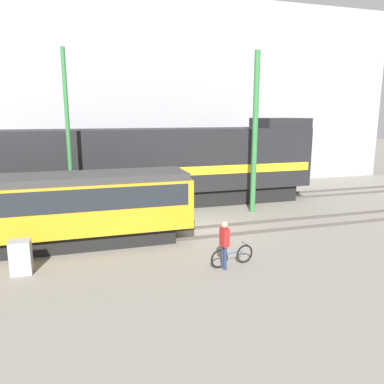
{
  "coord_description": "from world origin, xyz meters",
  "views": [
    {
      "loc": [
        -5.52,
        -16.76,
        5.47
      ],
      "look_at": [
        -0.41,
        0.14,
        1.8
      ],
      "focal_mm": 35.0,
      "sensor_mm": 36.0,
      "label": 1
    }
  ],
  "objects_px": {
    "utility_pole_center": "(255,134)",
    "signal_box": "(21,257)",
    "bicycle": "(232,256)",
    "utility_pole_left": "(69,141)",
    "person": "(224,240)",
    "freight_locomotive": "(152,166)",
    "streetcar": "(39,208)"
  },
  "relations": [
    {
      "from": "utility_pole_center",
      "to": "signal_box",
      "type": "bearing_deg",
      "value": -154.74
    },
    {
      "from": "utility_pole_center",
      "to": "signal_box",
      "type": "xyz_separation_m",
      "value": [
        -11.49,
        -5.42,
        -3.8
      ]
    },
    {
      "from": "bicycle",
      "to": "utility_pole_left",
      "type": "xyz_separation_m",
      "value": [
        -5.62,
        6.89,
        3.89
      ]
    },
    {
      "from": "utility_pole_center",
      "to": "bicycle",
      "type": "bearing_deg",
      "value": -121.08
    },
    {
      "from": "utility_pole_left",
      "to": "utility_pole_center",
      "type": "height_order",
      "value": "utility_pole_center"
    },
    {
      "from": "bicycle",
      "to": "person",
      "type": "relative_size",
      "value": 1.01
    },
    {
      "from": "person",
      "to": "signal_box",
      "type": "distance_m",
      "value": 7.15
    },
    {
      "from": "bicycle",
      "to": "utility_pole_left",
      "type": "distance_m",
      "value": 9.7
    },
    {
      "from": "utility_pole_left",
      "to": "freight_locomotive",
      "type": "bearing_deg",
      "value": 33.11
    },
    {
      "from": "streetcar",
      "to": "utility_pole_center",
      "type": "relative_size",
      "value": 1.41
    },
    {
      "from": "streetcar",
      "to": "utility_pole_left",
      "type": "distance_m",
      "value": 4.09
    },
    {
      "from": "utility_pole_center",
      "to": "signal_box",
      "type": "height_order",
      "value": "utility_pole_center"
    },
    {
      "from": "person",
      "to": "signal_box",
      "type": "xyz_separation_m",
      "value": [
        -6.93,
        1.69,
        -0.48
      ]
    },
    {
      "from": "person",
      "to": "bicycle",
      "type": "bearing_deg",
      "value": 28.28
    },
    {
      "from": "utility_pole_left",
      "to": "signal_box",
      "type": "distance_m",
      "value": 6.75
    },
    {
      "from": "person",
      "to": "freight_locomotive",
      "type": "bearing_deg",
      "value": 93.59
    },
    {
      "from": "person",
      "to": "utility_pole_center",
      "type": "distance_m",
      "value": 9.07
    },
    {
      "from": "person",
      "to": "utility_pole_center",
      "type": "relative_size",
      "value": 0.2
    },
    {
      "from": "streetcar",
      "to": "person",
      "type": "xyz_separation_m",
      "value": [
        6.45,
        -4.12,
        -0.67
      ]
    },
    {
      "from": "streetcar",
      "to": "person",
      "type": "height_order",
      "value": "streetcar"
    },
    {
      "from": "bicycle",
      "to": "utility_pole_left",
      "type": "relative_size",
      "value": 0.21
    },
    {
      "from": "bicycle",
      "to": "utility_pole_left",
      "type": "height_order",
      "value": "utility_pole_left"
    },
    {
      "from": "person",
      "to": "utility_pole_left",
      "type": "bearing_deg",
      "value": 126.26
    },
    {
      "from": "utility_pole_left",
      "to": "utility_pole_center",
      "type": "relative_size",
      "value": 0.97
    },
    {
      "from": "streetcar",
      "to": "bicycle",
      "type": "distance_m",
      "value": 8.01
    },
    {
      "from": "freight_locomotive",
      "to": "utility_pole_center",
      "type": "distance_m",
      "value": 6.3
    },
    {
      "from": "streetcar",
      "to": "utility_pole_center",
      "type": "distance_m",
      "value": 11.71
    },
    {
      "from": "bicycle",
      "to": "utility_pole_left",
      "type": "bearing_deg",
      "value": 129.22
    },
    {
      "from": "freight_locomotive",
      "to": "utility_pole_left",
      "type": "xyz_separation_m",
      "value": [
        -4.58,
        -2.99,
        1.8
      ]
    },
    {
      "from": "bicycle",
      "to": "person",
      "type": "distance_m",
      "value": 0.86
    },
    {
      "from": "bicycle",
      "to": "person",
      "type": "height_order",
      "value": "person"
    },
    {
      "from": "signal_box",
      "to": "utility_pole_left",
      "type": "bearing_deg",
      "value": 72.47
    }
  ]
}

